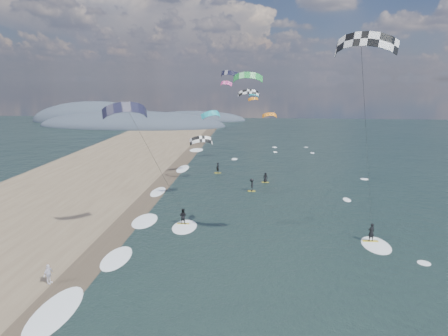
{
  "coord_description": "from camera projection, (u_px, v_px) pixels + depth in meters",
  "views": [
    {
      "loc": [
        2.06,
        -23.45,
        15.48
      ],
      "look_at": [
        -1.0,
        12.0,
        7.0
      ],
      "focal_mm": 30.0,
      "sensor_mm": 36.0,
      "label": 1
    }
  ],
  "objects": [
    {
      "name": "beach_walker",
      "position": [
        48.0,
        274.0,
        28.88
      ],
      "size": [
        0.59,
        1.0,
        1.6
      ],
      "primitive_type": "imported",
      "rotation": [
        0.0,
        0.0,
        1.34
      ],
      "color": "silver",
      "rests_on": "ground"
    },
    {
      "name": "kitesurfer_near_a",
      "position": [
        364.0,
        86.0,
        28.52
      ],
      "size": [
        8.03,
        9.27,
        19.2
      ],
      "color": "gold",
      "rests_on": "ground"
    },
    {
      "name": "ground",
      "position": [
        223.0,
        303.0,
        26.49
      ],
      "size": [
        260.0,
        260.0,
        0.0
      ],
      "primitive_type": "plane",
      "color": "black",
      "rests_on": "ground"
    },
    {
      "name": "shoreline_surf",
      "position": [
        139.0,
        222.0,
        41.69
      ],
      "size": [
        2.4,
        79.4,
        0.11
      ],
      "color": "white",
      "rests_on": "ground"
    },
    {
      "name": "far_kitesurfers",
      "position": [
        247.0,
        179.0,
        55.79
      ],
      "size": [
        8.99,
        11.0,
        1.83
      ],
      "color": "gold",
      "rests_on": "ground"
    },
    {
      "name": "coastal_hills",
      "position": [
        126.0,
        123.0,
        134.78
      ],
      "size": [
        80.0,
        41.0,
        15.0
      ],
      "color": "#3D4756",
      "rests_on": "ground"
    },
    {
      "name": "wet_sand_strip",
      "position": [
        112.0,
        239.0,
        37.18
      ],
      "size": [
        3.0,
        240.0,
        0.0
      ],
      "primitive_type": "cube",
      "color": "#382D23",
      "rests_on": "ground"
    },
    {
      "name": "bg_kite_field",
      "position": [
        242.0,
        95.0,
        73.7
      ],
      "size": [
        13.97,
        72.36,
        10.16
      ],
      "color": "gray",
      "rests_on": "ground"
    },
    {
      "name": "kitesurfer_near_b",
      "position": [
        147.0,
        148.0,
        34.88
      ],
      "size": [
        7.18,
        8.92,
        14.13
      ],
      "color": "gold",
      "rests_on": "ground"
    }
  ]
}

